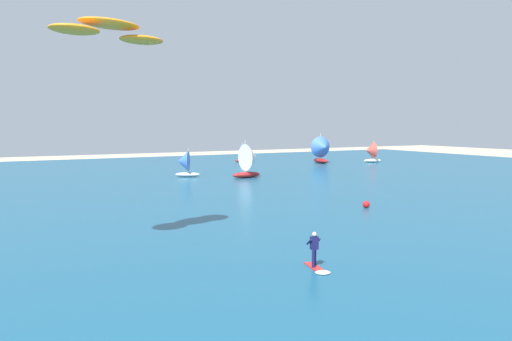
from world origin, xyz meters
The scene contains 9 objects.
ocean centered at (0.00, 51.27, 0.05)m, with size 160.00×90.00×0.10m, color navy.
kitesurfer centered at (2.82, 18.86, 0.70)m, with size 0.93×2.02×1.67m.
kite centered at (-4.64, 26.55, 11.49)m, with size 6.53×3.98×0.94m.
sailboat_near_shore centered at (46.63, 64.12, 1.90)m, with size 3.48×3.05×3.92m.
sailboat_far_left centered at (27.66, 75.12, 1.72)m, with size 3.14×2.74×3.54m.
sailboat_mid_left centered at (10.19, 57.87, 1.80)m, with size 3.32×2.95×3.71m.
sailboat_outermost centered at (17.30, 53.35, 2.25)m, with size 4.07×3.47×4.70m.
sailboat_heeled_over centered at (38.12, 66.56, 2.45)m, with size 3.85×4.48×5.14m.
marker_buoy centered at (15.56, 29.88, 0.38)m, with size 0.56×0.56×0.56m, color red.
Camera 1 is at (-9.54, 1.60, 6.73)m, focal length 32.78 mm.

